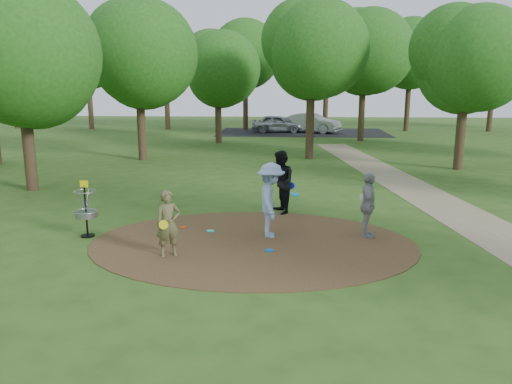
{
  "coord_description": "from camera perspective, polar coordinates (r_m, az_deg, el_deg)",
  "views": [
    {
      "loc": [
        0.91,
        -12.27,
        4.05
      ],
      "look_at": [
        0.0,
        1.2,
        1.1
      ],
      "focal_mm": 35.0,
      "sensor_mm": 36.0,
      "label": 1
    }
  ],
  "objects": [
    {
      "name": "player_walking_with_disc",
      "position": [
        15.7,
        2.82,
        1.11
      ],
      "size": [
        1.04,
        1.17,
        2.0
      ],
      "color": "black",
      "rests_on": "ground"
    },
    {
      "name": "tree_ring",
      "position": [
        21.04,
        4.86,
        15.27
      ],
      "size": [
        37.47,
        45.42,
        8.92
      ],
      "color": "#332316",
      "rests_on": "ground"
    },
    {
      "name": "player_throwing_with_disc",
      "position": [
        13.25,
        1.7,
        -0.96
      ],
      "size": [
        1.19,
        1.34,
        2.02
      ],
      "color": "#98B1E2",
      "rests_on": "ground"
    },
    {
      "name": "ground",
      "position": [
        12.96,
        -0.36,
        -5.89
      ],
      "size": [
        100.0,
        100.0,
        0.0
      ],
      "primitive_type": "plane",
      "color": "#2D5119",
      "rests_on": "ground"
    },
    {
      "name": "parking_lot",
      "position": [
        42.48,
        5.35,
        6.81
      ],
      "size": [
        14.0,
        8.0,
        0.01
      ],
      "primitive_type": "cube",
      "color": "black",
      "rests_on": "ground"
    },
    {
      "name": "disc_ground_cyan",
      "position": [
        13.97,
        -5.23,
        -4.45
      ],
      "size": [
        0.22,
        0.22,
        0.02
      ],
      "primitive_type": "cylinder",
      "color": "#1BDACE",
      "rests_on": "dirt_clearing"
    },
    {
      "name": "car_right",
      "position": [
        42.24,
        6.31,
        7.86
      ],
      "size": [
        5.19,
        3.63,
        1.62
      ],
      "primitive_type": "imported",
      "rotation": [
        0.0,
        0.0,
        1.14
      ],
      "color": "#A1A5A9",
      "rests_on": "ground"
    },
    {
      "name": "footpath",
      "position": [
        15.85,
        24.41,
        -3.59
      ],
      "size": [
        7.55,
        39.89,
        0.01
      ],
      "primitive_type": "cube",
      "rotation": [
        0.0,
        0.0,
        0.14
      ],
      "color": "#8C7A5B",
      "rests_on": "ground"
    },
    {
      "name": "player_observer_with_disc",
      "position": [
        11.98,
        -10.0,
        -3.59
      ],
      "size": [
        0.69,
        0.58,
        1.61
      ],
      "color": "brown",
      "rests_on": "ground"
    },
    {
      "name": "disc_ground_blue",
      "position": [
        12.35,
        1.51,
        -6.68
      ],
      "size": [
        0.22,
        0.22,
        0.02
      ],
      "primitive_type": "cylinder",
      "color": "blue",
      "rests_on": "dirt_clearing"
    },
    {
      "name": "car_left",
      "position": [
        42.34,
        2.43,
        7.83
      ],
      "size": [
        4.36,
        1.82,
        1.47
      ],
      "primitive_type": "imported",
      "rotation": [
        0.0,
        0.0,
        1.59
      ],
      "color": "#A1A1A8",
      "rests_on": "ground"
    },
    {
      "name": "player_waiting_with_disc",
      "position": [
        13.55,
        12.67,
        -1.5
      ],
      "size": [
        0.55,
        1.08,
        1.77
      ],
      "color": "#969699",
      "rests_on": "ground"
    },
    {
      "name": "disc_golf_basket",
      "position": [
        14.05,
        -18.9,
        -1.42
      ],
      "size": [
        0.63,
        0.63,
        1.54
      ],
      "color": "black",
      "rests_on": "ground"
    },
    {
      "name": "dirt_clearing",
      "position": [
        12.95,
        -0.36,
        -5.85
      ],
      "size": [
        8.4,
        8.4,
        0.02
      ],
      "primitive_type": "cylinder",
      "color": "#47301C",
      "rests_on": "ground"
    },
    {
      "name": "disc_ground_red",
      "position": [
        14.43,
        -8.34,
        -4.0
      ],
      "size": [
        0.22,
        0.22,
        0.02
      ],
      "primitive_type": "cylinder",
      "color": "#BC3A12",
      "rests_on": "dirt_clearing"
    }
  ]
}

